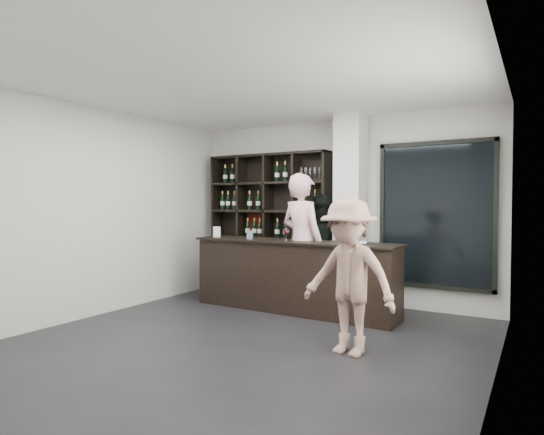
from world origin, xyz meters
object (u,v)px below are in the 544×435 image
Objects in this scene: tasting_counter at (293,276)px; wine_shelf at (269,225)px; taster_pink at (302,242)px; taster_black at (321,249)px; customer at (349,277)px.

wine_shelf is at bearing 139.25° from tasting_counter.
taster_black is (0.05, 0.55, -0.15)m from taster_pink.
taster_pink is at bearing 48.26° from tasting_counter.
wine_shelf is at bearing 144.97° from customer.
customer is (1.28, -1.45, -0.19)m from taster_pink.
wine_shelf reaches higher than customer.
wine_shelf is 0.77× the size of tasting_counter.
taster_pink is 1.24× the size of customer.
customer is at bearing -43.33° from tasting_counter.
tasting_counter is 1.57× the size of taster_pink.
wine_shelf is 1.48× the size of customer.
taster_black is 1.05× the size of customer.
customer is (2.28, -2.17, -0.39)m from wine_shelf.
customer is (1.23, -2.00, -0.04)m from taster_black.
taster_pink is 1.17× the size of taster_black.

